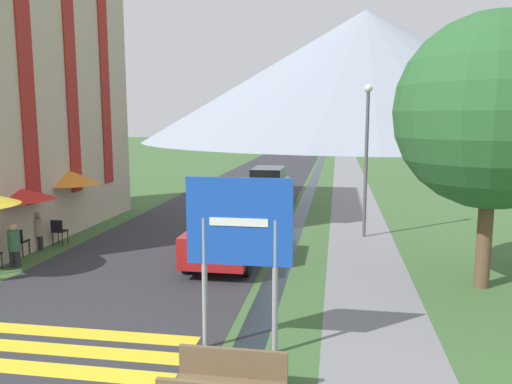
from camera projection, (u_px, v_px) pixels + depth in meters
The scene contains 17 objects.
ground_plane at pixel (281, 201), 25.08m from camera, with size 160.00×160.00×0.00m, color #3D6033.
road at pixel (262, 177), 35.24m from camera, with size 6.40×60.00×0.01m.
footpath at pixel (350, 179), 34.26m from camera, with size 2.20×60.00×0.01m.
drainage_channel at pixel (315, 178), 34.65m from camera, with size 0.60×60.00×0.00m.
crosswalk_marking at pixel (43, 348), 9.07m from camera, with size 5.44×1.84×0.01m.
mountain_distant at pixel (364, 76), 91.23m from camera, with size 80.82×80.82×23.47m.
road_sign at pixel (239, 238), 8.70m from camera, with size 1.88×0.11×3.15m.
parked_car_near at pixel (226, 232), 14.38m from camera, with size 1.83×4.01×1.82m.
parked_car_far at pixel (269, 186), 24.00m from camera, with size 1.75×4.27×1.82m.
cafe_chair_far_right at pixel (59, 230), 16.43m from camera, with size 0.40×0.40×0.85m.
cafe_chair_middle at pixel (19, 240), 15.08m from camera, with size 0.40×0.40×0.85m.
cafe_umbrella_middle_red at pixel (19, 194), 14.97m from camera, with size 2.10×2.10×2.08m.
cafe_umbrella_rear_orange at pixel (69, 177), 17.58m from camera, with size 2.15×2.15×2.33m.
person_seated_near at pixel (14, 243), 13.97m from camera, with size 0.32×0.32×1.25m.
person_seated_far at pixel (37, 229), 15.77m from camera, with size 0.32×0.32×1.23m.
streetlamp at pixel (367, 148), 17.20m from camera, with size 0.28×0.28×5.29m.
tree_by_path at pixel (493, 112), 11.77m from camera, with size 4.64×4.64×6.63m.
Camera 1 is at (2.71, -4.62, 4.16)m, focal length 35.00 mm.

